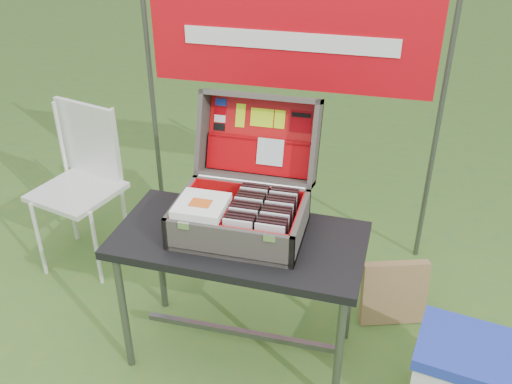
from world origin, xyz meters
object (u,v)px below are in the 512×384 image
(table, at_px, (240,297))
(cooler, at_px, (468,382))
(suitcase, at_px, (243,177))
(cardboard_box, at_px, (394,293))
(chair, at_px, (77,193))

(table, xyz_separation_m, cooler, (1.06, -0.13, -0.14))
(suitcase, relative_size, cardboard_box, 1.57)
(suitcase, bearing_deg, cardboard_box, 24.36)
(chair, distance_m, cardboard_box, 1.87)
(table, relative_size, cooler, 2.39)
(table, xyz_separation_m, chair, (-1.12, 0.50, 0.13))
(cardboard_box, bearing_deg, cooler, -77.25)
(cooler, distance_m, cardboard_box, 0.64)
(table, height_order, chair, chair)
(suitcase, height_order, chair, suitcase)
(chair, height_order, cardboard_box, chair)
(cooler, relative_size, cardboard_box, 1.29)
(table, height_order, cooler, table)
(table, xyz_separation_m, cardboard_box, (0.73, 0.42, -0.17))
(suitcase, height_order, cooler, suitcase)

